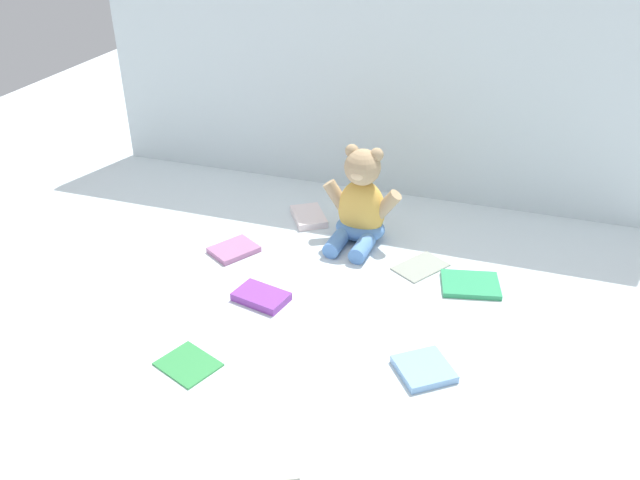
% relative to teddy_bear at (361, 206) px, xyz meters
% --- Properties ---
extents(ground_plane, '(3.20, 3.20, 0.00)m').
position_rel_teddy_bear_xyz_m(ground_plane, '(-0.05, -0.10, -0.09)').
color(ground_plane, silver).
extents(backdrop_drape, '(1.54, 0.03, 0.60)m').
position_rel_teddy_bear_xyz_m(backdrop_drape, '(-0.05, 0.29, 0.21)').
color(backdrop_drape, silver).
rests_on(backdrop_drape, ground_plane).
extents(teddy_bear, '(0.20, 0.18, 0.24)m').
position_rel_teddy_bear_xyz_m(teddy_bear, '(0.00, 0.00, 0.00)').
color(teddy_bear, '#E5B24C').
rests_on(teddy_bear, ground_plane).
extents(book_case_0, '(0.14, 0.12, 0.01)m').
position_rel_teddy_bear_xyz_m(book_case_0, '(0.29, -0.13, -0.08)').
color(book_case_0, '#2D9C5F').
rests_on(book_case_0, ground_plane).
extents(book_case_1, '(0.13, 0.12, 0.01)m').
position_rel_teddy_bear_xyz_m(book_case_1, '(-0.18, -0.55, -0.09)').
color(book_case_1, green).
rests_on(book_case_1, ground_plane).
extents(book_case_2, '(0.13, 0.13, 0.01)m').
position_rel_teddy_bear_xyz_m(book_case_2, '(0.24, -0.43, -0.08)').
color(book_case_2, '#7DAFE1').
rests_on(book_case_2, ground_plane).
extents(book_case_3, '(0.13, 0.14, 0.01)m').
position_rel_teddy_bear_xyz_m(book_case_3, '(0.17, -0.08, -0.09)').
color(book_case_3, '#99A091').
rests_on(book_case_3, ground_plane).
extents(book_case_4, '(0.12, 0.13, 0.01)m').
position_rel_teddy_bear_xyz_m(book_case_4, '(-0.27, -0.16, -0.08)').
color(book_case_4, '#AC6A9B').
rests_on(book_case_4, ground_plane).
extents(book_case_5, '(0.12, 0.09, 0.02)m').
position_rel_teddy_bear_xyz_m(book_case_5, '(-0.13, -0.32, -0.08)').
color(book_case_5, purple).
rests_on(book_case_5, ground_plane).
extents(book_case_6, '(0.15, 0.14, 0.01)m').
position_rel_teddy_bear_xyz_m(book_case_6, '(0.03, -0.72, -0.09)').
color(book_case_6, white).
rests_on(book_case_6, ground_plane).
extents(book_case_7, '(0.13, 0.14, 0.02)m').
position_rel_teddy_bear_xyz_m(book_case_7, '(-0.15, 0.05, -0.08)').
color(book_case_7, white).
rests_on(book_case_7, ground_plane).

